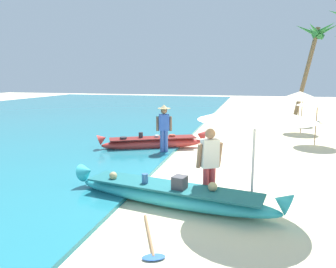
# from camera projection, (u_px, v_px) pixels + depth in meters

# --- Properties ---
(ground_plane) EXTENTS (80.00, 80.00, 0.00)m
(ground_plane) POSITION_uv_depth(u_px,v_px,m) (207.00, 195.00, 7.38)
(ground_plane) COLOR beige
(boat_cyan_foreground) EXTENTS (4.86, 1.49, 0.72)m
(boat_cyan_foreground) POSITION_uv_depth(u_px,v_px,m) (171.00, 194.00, 6.76)
(boat_cyan_foreground) COLOR #33B2BC
(boat_cyan_foreground) RESTS_ON ground
(boat_red_midground) EXTENTS (3.89, 2.30, 0.72)m
(boat_red_midground) POSITION_uv_depth(u_px,v_px,m) (153.00, 143.00, 12.01)
(boat_red_midground) COLOR red
(boat_red_midground) RESTS_ON ground
(person_vendor_hatted) EXTENTS (0.58, 0.44, 1.77)m
(person_vendor_hatted) POSITION_uv_depth(u_px,v_px,m) (164.00, 126.00, 11.08)
(person_vendor_hatted) COLOR #3D5BA8
(person_vendor_hatted) RESTS_ON ground
(person_tourist_customer) EXTENTS (0.58, 0.43, 1.65)m
(person_tourist_customer) POSITION_uv_depth(u_px,v_px,m) (210.00, 162.00, 6.78)
(person_tourist_customer) COLOR #B2383D
(person_tourist_customer) RESTS_ON ground
(patio_umbrella_large) EXTENTS (2.23, 2.23, 2.21)m
(patio_umbrella_large) POSITION_uv_depth(u_px,v_px,m) (256.00, 112.00, 6.12)
(patio_umbrella_large) COLOR #B7B7BC
(patio_umbrella_large) RESTS_ON ground
(parasol_row_0) EXTENTS (1.60, 1.60, 1.91)m
(parasol_row_0) POSITION_uv_depth(u_px,v_px,m) (318.00, 102.00, 12.50)
(parasol_row_0) COLOR #8E6B47
(parasol_row_0) RESTS_ON ground
(parasol_row_1) EXTENTS (1.60, 1.60, 1.91)m
(parasol_row_1) POSITION_uv_depth(u_px,v_px,m) (303.00, 97.00, 15.34)
(parasol_row_1) COLOR #8E6B47
(parasol_row_1) RESTS_ON ground
(parasol_row_2) EXTENTS (1.60, 1.60, 1.91)m
(parasol_row_2) POSITION_uv_depth(u_px,v_px,m) (300.00, 94.00, 17.83)
(parasol_row_2) COLOR #8E6B47
(parasol_row_2) RESTS_ON ground
(palm_tree_tall_inland) EXTENTS (2.81, 2.47, 6.27)m
(palm_tree_tall_inland) POSITION_uv_depth(u_px,v_px,m) (315.00, 42.00, 21.13)
(palm_tree_tall_inland) COLOR brown
(palm_tree_tall_inland) RESTS_ON ground
(paddle) EXTENTS (0.81, 1.52, 0.05)m
(paddle) POSITION_uv_depth(u_px,v_px,m) (150.00, 242.00, 5.25)
(paddle) COLOR #8E6B47
(paddle) RESTS_ON ground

